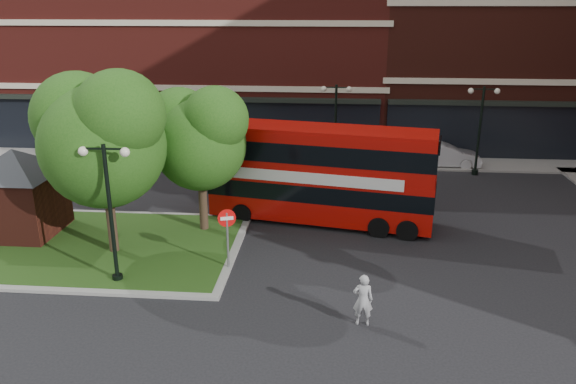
# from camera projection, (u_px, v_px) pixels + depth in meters

# --- Properties ---
(ground) EXTENTS (120.00, 120.00, 0.00)m
(ground) POSITION_uv_depth(u_px,v_px,m) (273.00, 292.00, 19.11)
(ground) COLOR black
(ground) RESTS_ON ground
(pavement_far) EXTENTS (44.00, 3.00, 0.12)m
(pavement_far) POSITION_uv_depth(u_px,v_px,m) (302.00, 160.00, 34.65)
(pavement_far) COLOR slate
(pavement_far) RESTS_ON ground
(terrace_far_left) EXTENTS (26.00, 12.00, 14.00)m
(terrace_far_left) POSITION_uv_depth(u_px,v_px,m) (197.00, 36.00, 40.11)
(terrace_far_left) COLOR maroon
(terrace_far_left) RESTS_ON ground
(terrace_far_right) EXTENTS (18.00, 12.00, 16.00)m
(terrace_far_right) POSITION_uv_depth(u_px,v_px,m) (515.00, 22.00, 38.05)
(terrace_far_right) COLOR #471911
(terrace_far_right) RESTS_ON ground
(traffic_island) EXTENTS (12.60, 7.60, 0.15)m
(traffic_island) POSITION_uv_depth(u_px,v_px,m) (83.00, 245.00, 22.55)
(traffic_island) COLOR gray
(traffic_island) RESTS_ON ground
(kiosk) EXTENTS (6.51, 6.51, 3.60)m
(kiosk) POSITION_uv_depth(u_px,v_px,m) (17.00, 183.00, 23.00)
(kiosk) COLOR #471911
(kiosk) RESTS_ON traffic_island
(tree_island_west) EXTENTS (5.40, 4.71, 7.21)m
(tree_island_west) POSITION_uv_depth(u_px,v_px,m) (100.00, 133.00, 20.51)
(tree_island_west) COLOR #2D2116
(tree_island_west) RESTS_ON ground
(tree_island_east) EXTENTS (4.46, 3.90, 6.29)m
(tree_island_east) POSITION_uv_depth(u_px,v_px,m) (198.00, 134.00, 22.80)
(tree_island_east) COLOR #2D2116
(tree_island_east) RESTS_ON ground
(lamp_island) EXTENTS (1.72, 0.36, 5.00)m
(lamp_island) POSITION_uv_depth(u_px,v_px,m) (110.00, 207.00, 18.82)
(lamp_island) COLOR black
(lamp_island) RESTS_ON ground
(lamp_far_left) EXTENTS (1.72, 0.36, 5.00)m
(lamp_far_left) POSITION_uv_depth(u_px,v_px,m) (335.00, 123.00, 31.71)
(lamp_far_left) COLOR black
(lamp_far_left) RESTS_ON ground
(lamp_far_right) EXTENTS (1.72, 0.36, 5.00)m
(lamp_far_right) POSITION_uv_depth(u_px,v_px,m) (480.00, 126.00, 31.08)
(lamp_far_right) COLOR black
(lamp_far_right) RESTS_ON ground
(bus) EXTENTS (10.06, 4.05, 3.75)m
(bus) POSITION_uv_depth(u_px,v_px,m) (321.00, 168.00, 24.49)
(bus) COLOR #AE0C06
(bus) RESTS_ON ground
(woman) EXTENTS (0.61, 0.40, 1.67)m
(woman) POSITION_uv_depth(u_px,v_px,m) (363.00, 300.00, 16.93)
(woman) COLOR #969699
(woman) RESTS_ON ground
(car_silver) EXTENTS (4.55, 1.91, 1.54)m
(car_silver) POSITION_uv_depth(u_px,v_px,m) (206.00, 149.00, 34.41)
(car_silver) COLOR #ADB1B5
(car_silver) RESTS_ON ground
(car_white) EXTENTS (4.26, 1.54, 1.40)m
(car_white) POSITION_uv_depth(u_px,v_px,m) (444.00, 155.00, 33.30)
(car_white) COLOR silver
(car_white) RESTS_ON ground
(no_entry_sign) EXTENTS (0.64, 0.24, 2.38)m
(no_entry_sign) POSITION_uv_depth(u_px,v_px,m) (227.00, 227.00, 20.12)
(no_entry_sign) COLOR slate
(no_entry_sign) RESTS_ON ground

